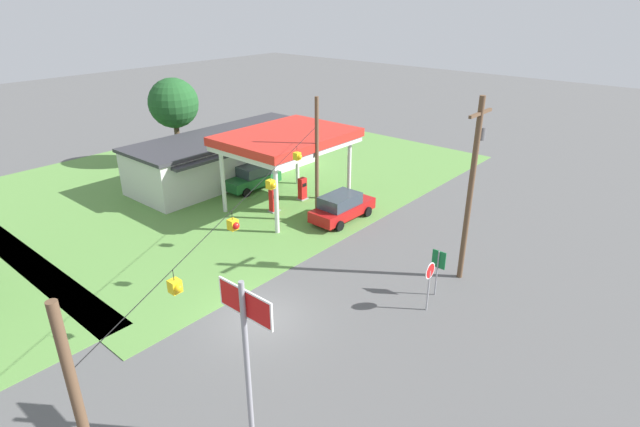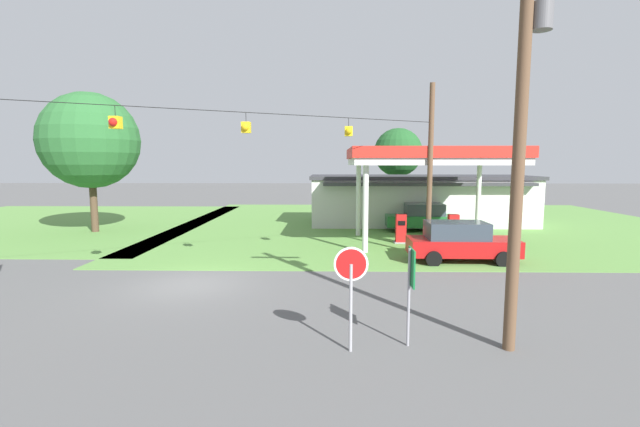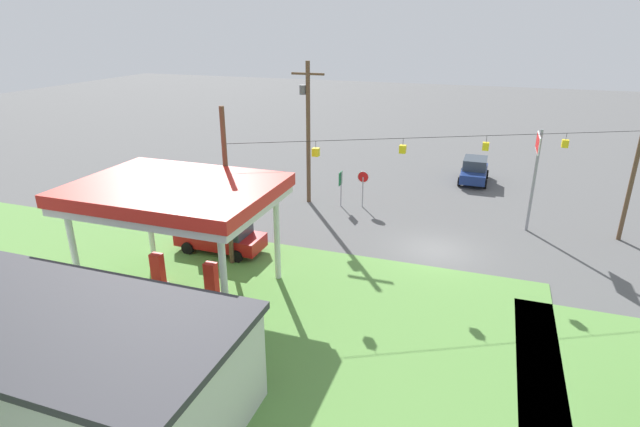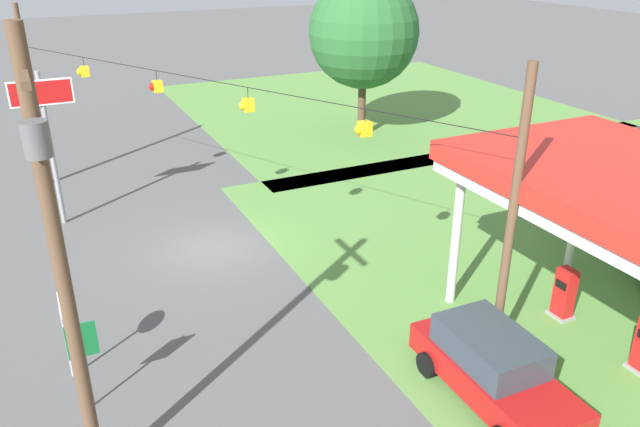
{
  "view_description": "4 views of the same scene",
  "coord_description": "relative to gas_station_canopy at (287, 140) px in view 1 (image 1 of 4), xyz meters",
  "views": [
    {
      "loc": [
        -12.55,
        -14.34,
        13.55
      ],
      "look_at": [
        5.64,
        1.24,
        2.99
      ],
      "focal_mm": 28.0,
      "sensor_mm": 36.0,
      "label": 1
    },
    {
      "loc": [
        5.01,
        -15.06,
        4.4
      ],
      "look_at": [
        4.69,
        0.85,
        2.53
      ],
      "focal_mm": 24.0,
      "sensor_mm": 36.0,
      "label": 2
    },
    {
      "loc": [
        -2.18,
        25.37,
        11.63
      ],
      "look_at": [
        5.42,
        3.57,
        2.78
      ],
      "focal_mm": 28.0,
      "sensor_mm": 36.0,
      "label": 3
    },
    {
      "loc": [
        20.27,
        -5.26,
        10.56
      ],
      "look_at": [
        4.52,
        2.27,
        2.78
      ],
      "focal_mm": 35.0,
      "sensor_mm": 36.0,
      "label": 4
    }
  ],
  "objects": [
    {
      "name": "fuel_pump_near",
      "position": [
        -1.43,
        -0.0,
        -3.92
      ],
      "size": [
        0.71,
        0.56,
        1.64
      ],
      "color": "gray",
      "rests_on": "ground"
    },
    {
      "name": "car_at_pumps_rear",
      "position": [
        0.61,
        4.31,
        -3.76
      ],
      "size": [
        4.42,
        2.23,
        1.83
      ],
      "rotation": [
        0.0,
        0.0,
        3.11
      ],
      "color": "#1E602D",
      "rests_on": "ground"
    },
    {
      "name": "gas_station_store",
      "position": [
        1.17,
        7.84,
        -2.92
      ],
      "size": [
        15.69,
        6.36,
        3.53
      ],
      "color": "silver",
      "rests_on": "ground"
    },
    {
      "name": "car_at_pumps_front",
      "position": [
        0.5,
        -4.32,
        -3.77
      ],
      "size": [
        4.78,
        2.16,
        1.81
      ],
      "rotation": [
        0.0,
        0.0,
        -0.01
      ],
      "color": "#AD1414",
      "rests_on": "ground"
    },
    {
      "name": "ground_plane",
      "position": [
        -10.42,
        -8.21,
        -4.7
      ],
      "size": [
        160.0,
        160.0,
        0.0
      ],
      "primitive_type": "plane",
      "color": "#565656"
    },
    {
      "name": "stop_sign_roadside",
      "position": [
        -4.89,
        -13.62,
        -2.88
      ],
      "size": [
        0.8,
        0.08,
        2.5
      ],
      "rotation": [
        0.0,
        0.0,
        3.14
      ],
      "color": "#99999E",
      "rests_on": "ground"
    },
    {
      "name": "route_sign",
      "position": [
        -3.44,
        -13.28,
        -2.99
      ],
      "size": [
        0.1,
        0.7,
        2.4
      ],
      "color": "gray",
      "rests_on": "ground"
    },
    {
      "name": "tree_behind_station",
      "position": [
        0.48,
        13.44,
        0.59
      ],
      "size": [
        4.09,
        4.09,
        7.37
      ],
      "color": "#4C3828",
      "rests_on": "ground"
    },
    {
      "name": "utility_pole_main",
      "position": [
        -1.06,
        -13.43,
        0.56
      ],
      "size": [
        2.2,
        0.44,
        9.39
      ],
      "color": "brown",
      "rests_on": "ground"
    },
    {
      "name": "signal_span_gantry",
      "position": [
        -10.42,
        -8.22,
        -0.29
      ],
      "size": [
        19.71,
        10.24,
        8.05
      ],
      "color": "brown",
      "rests_on": "ground"
    },
    {
      "name": "gas_station_canopy",
      "position": [
        0.0,
        0.0,
        0.0
      ],
      "size": [
        8.6,
        6.38,
        5.21
      ],
      "color": "silver",
      "rests_on": "ground"
    },
    {
      "name": "fuel_pump_far",
      "position": [
        1.43,
        -0.0,
        -3.92
      ],
      "size": [
        0.71,
        0.56,
        1.64
      ],
      "color": "gray",
      "rests_on": "ground"
    },
    {
      "name": "stop_sign_overhead",
      "position": [
        -15.15,
        -12.94,
        -0.38
      ],
      "size": [
        0.22,
        2.25,
        6.08
      ],
      "color": "gray",
      "rests_on": "ground"
    },
    {
      "name": "grass_verge_station_corner",
      "position": [
        2.0,
        7.86,
        -4.68
      ],
      "size": [
        36.0,
        28.0,
        0.04
      ],
      "primitive_type": "cube",
      "color": "#5B8E42",
      "rests_on": "ground"
    }
  ]
}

